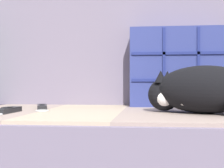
# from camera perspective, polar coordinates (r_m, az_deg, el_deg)

# --- Properties ---
(couch) EXTENTS (1.91, 0.89, 0.34)m
(couch) POSITION_cam_1_polar(r_m,az_deg,el_deg) (1.39, -10.75, -11.22)
(couch) COLOR gray
(couch) RESTS_ON ground_plane
(sofa_backrest) EXTENTS (1.87, 0.14, 0.52)m
(sofa_backrest) POSITION_cam_1_polar(r_m,az_deg,el_deg) (1.73, -7.03, 5.25)
(sofa_backrest) COLOR slate
(sofa_backrest) RESTS_ON couch
(throw_pillow_quilted) EXTENTS (0.43, 0.14, 0.35)m
(throw_pillow_quilted) POSITION_cam_1_polar(r_m,az_deg,el_deg) (1.54, 11.23, 2.73)
(throw_pillow_quilted) COLOR navy
(throw_pillow_quilted) RESTS_ON couch
(sleeping_cat) EXTENTS (0.40, 0.31, 0.16)m
(sleeping_cat) POSITION_cam_1_polar(r_m,az_deg,el_deg) (1.21, 14.10, -1.06)
(sleeping_cat) COLOR black
(sleeping_cat) RESTS_ON couch
(game_remote_near) EXTENTS (0.10, 0.20, 0.02)m
(game_remote_near) POSITION_cam_1_polar(r_m,az_deg,el_deg) (1.37, -11.55, -3.82)
(game_remote_near) COLOR black
(game_remote_near) RESTS_ON couch
(game_remote_far) EXTENTS (0.05, 0.19, 0.02)m
(game_remote_far) POSITION_cam_1_polar(r_m,az_deg,el_deg) (1.24, -17.00, -4.23)
(game_remote_far) COLOR black
(game_remote_far) RESTS_ON couch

